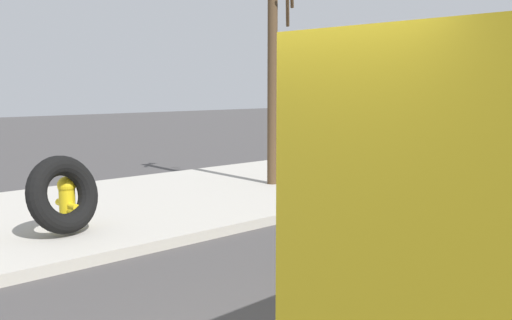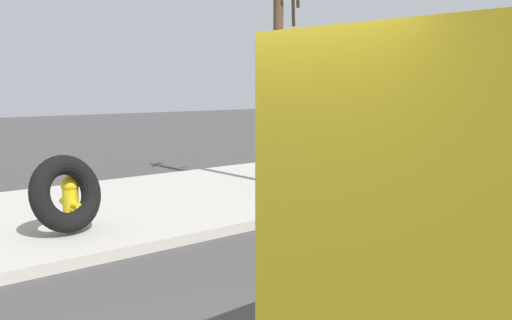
# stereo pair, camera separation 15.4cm
# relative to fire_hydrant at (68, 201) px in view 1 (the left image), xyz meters

# --- Properties ---
(fire_hydrant) EXTENTS (0.26, 0.58, 0.76)m
(fire_hydrant) POSITION_rel_fire_hydrant_xyz_m (0.00, 0.00, 0.00)
(fire_hydrant) COLOR yellow
(fire_hydrant) RESTS_ON sidewalk_curb
(loose_tire) EXTENTS (1.17, 0.74, 1.12)m
(loose_tire) POSITION_rel_fire_hydrant_xyz_m (-0.17, -0.25, 0.16)
(loose_tire) COLOR black
(loose_tire) RESTS_ON sidewalk_curb
(bare_tree) EXTENTS (0.84, 0.97, 6.09)m
(bare_tree) POSITION_rel_fire_hydrant_xyz_m (4.84, 0.76, 2.67)
(bare_tree) COLOR #4C3823
(bare_tree) RESTS_ON sidewalk_curb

